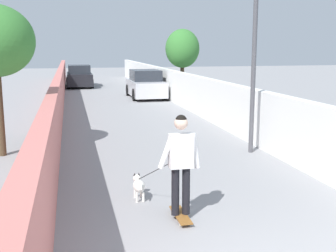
{
  "coord_description": "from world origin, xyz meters",
  "views": [
    {
      "loc": [
        -4.01,
        2.38,
        2.81
      ],
      "look_at": [
        5.41,
        0.21,
        1.0
      ],
      "focal_mm": 45.43,
      "sensor_mm": 36.0,
      "label": 1
    }
  ],
  "objects_px": {
    "car_near": "(145,85)",
    "car_far": "(79,77)",
    "skateboard": "(181,215)",
    "tree_right_mid": "(182,49)",
    "person_skateboarder": "(181,157)",
    "lamp_post": "(255,36)",
    "dog": "(139,185)"
  },
  "relations": [
    {
      "from": "skateboard",
      "to": "car_near",
      "type": "xyz_separation_m",
      "value": [
        16.81,
        -2.39,
        0.65
      ]
    },
    {
      "from": "skateboard",
      "to": "tree_right_mid",
      "type": "bearing_deg",
      "value": -14.98
    },
    {
      "from": "lamp_post",
      "to": "skateboard",
      "type": "height_order",
      "value": "lamp_post"
    },
    {
      "from": "tree_right_mid",
      "to": "skateboard",
      "type": "xyz_separation_m",
      "value": [
        -16.59,
        4.44,
        -2.61
      ]
    },
    {
      "from": "car_near",
      "to": "tree_right_mid",
      "type": "bearing_deg",
      "value": -96.05
    },
    {
      "from": "skateboard",
      "to": "car_near",
      "type": "bearing_deg",
      "value": -8.1
    },
    {
      "from": "lamp_post",
      "to": "car_near",
      "type": "relative_size",
      "value": 1.13
    },
    {
      "from": "dog",
      "to": "tree_right_mid",
      "type": "bearing_deg",
      "value": -17.74
    },
    {
      "from": "tree_right_mid",
      "to": "person_skateboarder",
      "type": "xyz_separation_m",
      "value": [
        -16.59,
        4.44,
        -1.62
      ]
    },
    {
      "from": "tree_right_mid",
      "to": "skateboard",
      "type": "relative_size",
      "value": 4.7
    },
    {
      "from": "tree_right_mid",
      "to": "car_far",
      "type": "distance_m",
      "value": 9.68
    },
    {
      "from": "lamp_post",
      "to": "person_skateboarder",
      "type": "distance_m",
      "value": 5.35
    },
    {
      "from": "tree_right_mid",
      "to": "car_far",
      "type": "height_order",
      "value": "tree_right_mid"
    },
    {
      "from": "skateboard",
      "to": "person_skateboarder",
      "type": "distance_m",
      "value": 0.99
    },
    {
      "from": "car_near",
      "to": "person_skateboarder",
      "type": "bearing_deg",
      "value": 171.9
    },
    {
      "from": "car_far",
      "to": "car_near",
      "type": "bearing_deg",
      "value": -155.63
    },
    {
      "from": "person_skateboarder",
      "to": "tree_right_mid",
      "type": "bearing_deg",
      "value": -14.98
    },
    {
      "from": "car_far",
      "to": "tree_right_mid",
      "type": "bearing_deg",
      "value": -144.83
    },
    {
      "from": "tree_right_mid",
      "to": "lamp_post",
      "type": "bearing_deg",
      "value": 173.46
    },
    {
      "from": "car_far",
      "to": "person_skateboarder",
      "type": "bearing_deg",
      "value": -177.6
    },
    {
      "from": "lamp_post",
      "to": "skateboard",
      "type": "xyz_separation_m",
      "value": [
        -3.95,
        2.99,
        -3.0
      ]
    },
    {
      "from": "skateboard",
      "to": "dog",
      "type": "height_order",
      "value": "dog"
    },
    {
      "from": "tree_right_mid",
      "to": "lamp_post",
      "type": "height_order",
      "value": "lamp_post"
    },
    {
      "from": "tree_right_mid",
      "to": "lamp_post",
      "type": "relative_size",
      "value": 0.83
    },
    {
      "from": "tree_right_mid",
      "to": "car_near",
      "type": "bearing_deg",
      "value": 83.95
    },
    {
      "from": "skateboard",
      "to": "car_near",
      "type": "height_order",
      "value": "car_near"
    },
    {
      "from": "lamp_post",
      "to": "car_near",
      "type": "xyz_separation_m",
      "value": [
        12.86,
        0.6,
        -2.36
      ]
    },
    {
      "from": "dog",
      "to": "car_near",
      "type": "xyz_separation_m",
      "value": [
        15.73,
        -2.92,
        0.44
      ]
    },
    {
      "from": "tree_right_mid",
      "to": "dog",
      "type": "height_order",
      "value": "tree_right_mid"
    },
    {
      "from": "car_near",
      "to": "car_far",
      "type": "relative_size",
      "value": 0.96
    },
    {
      "from": "lamp_post",
      "to": "car_far",
      "type": "relative_size",
      "value": 1.09
    },
    {
      "from": "dog",
      "to": "lamp_post",
      "type": "bearing_deg",
      "value": -50.76
    }
  ]
}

